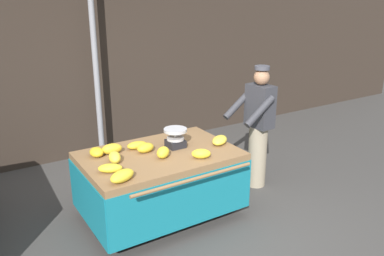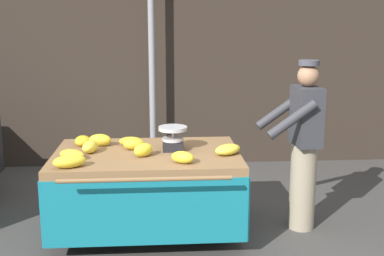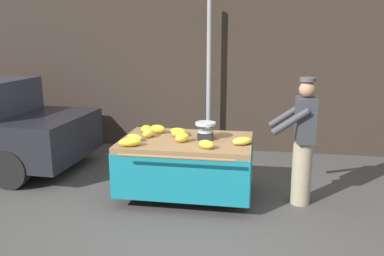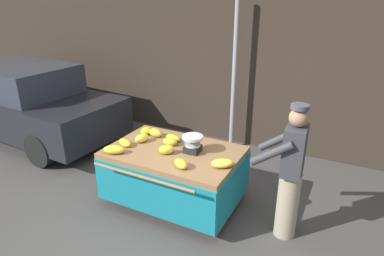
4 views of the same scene
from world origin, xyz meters
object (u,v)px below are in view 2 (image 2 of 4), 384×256
Objects in this scene: street_pole at (152,69)px; banana_bunch_6 at (100,140)px; banana_bunch_2 at (143,150)px; banana_bunch_7 at (72,154)px; banana_bunch_4 at (131,141)px; banana_cart at (147,173)px; banana_bunch_1 at (228,149)px; banana_bunch_9 at (134,144)px; banana_bunch_5 at (90,147)px; banana_bunch_8 at (83,141)px; vendor_person at (303,145)px; banana_bunch_0 at (183,157)px; weighing_scale at (173,138)px; banana_bunch_3 at (69,161)px.

street_pole is 12.40× the size of banana_bunch_6.
street_pole is at bearing 88.30° from banana_bunch_2.
banana_bunch_4 is at bearing 41.22° from banana_bunch_7.
banana_bunch_1 is at bearing -10.03° from banana_cart.
banana_bunch_6 is 0.51m from banana_bunch_7.
banana_bunch_9 is at bearing -75.46° from banana_bunch_4.
banana_bunch_5 reaches higher than banana_bunch_4.
banana_bunch_8 reaches higher than banana_bunch_7.
banana_bunch_4 is 0.45m from banana_bunch_5.
banana_cart is 1.57m from vendor_person.
banana_bunch_4 is at bearing -2.20° from banana_bunch_6.
banana_bunch_2 is at bearing 4.45° from banana_bunch_7.
banana_bunch_8 is (-0.49, 0.03, 0.01)m from banana_bunch_4.
banana_bunch_2 is 0.54m from banana_bunch_5.
banana_bunch_0 reaches higher than banana_bunch_7.
banana_cart is at bearing 169.97° from banana_bunch_1.
banana_bunch_6 is at bearing -6.74° from banana_bunch_8.
banana_bunch_9 is (-0.38, 0.05, -0.06)m from weighing_scale.
weighing_scale is at bearing 99.12° from banana_bunch_0.
weighing_scale is (0.25, 0.06, 0.33)m from banana_cart.
banana_bunch_6 is at bearing 140.68° from banana_bunch_0.
banana_bunch_6 is at bearing 75.07° from banana_bunch_5.
banana_bunch_3 is (-0.63, -0.31, -0.01)m from banana_bunch_2.
weighing_scale reaches higher than banana_bunch_7.
vendor_person is (2.20, 0.50, -0.03)m from banana_bunch_3.
banana_bunch_2 is 0.76m from banana_bunch_8.
banana_bunch_9 reaches higher than banana_bunch_0.
street_pole is 11.78× the size of banana_bunch_4.
banana_bunch_9 is at bearing 111.08° from banana_bunch_2.
banana_bunch_2 reaches higher than banana_bunch_5.
banana_bunch_8 is (0.03, 0.48, 0.01)m from banana_bunch_7.
vendor_person reaches higher than banana_bunch_4.
banana_bunch_8 is at bearing 89.85° from banana_bunch_3.
banana_bunch_1 is at bearing -72.25° from street_pole.
street_pole is at bearing 125.79° from vendor_person.
banana_bunch_7 reaches higher than banana_cart.
banana_bunch_1 is 1.23× the size of banana_bunch_5.
banana_bunch_7 is at bearing -173.94° from vendor_person.
banana_bunch_3 is at bearing -145.15° from banana_cart.
banana_cart is 0.82m from banana_bunch_1.
banana_bunch_1 is 1.31m from banana_bunch_6.
street_pole is 1.68× the size of vendor_person.
banana_bunch_2 is (-0.35, 0.24, 0.01)m from banana_bunch_0.
banana_bunch_0 is 1.19m from banana_bunch_8.
banana_bunch_9 is (-0.89, 0.25, 0.01)m from banana_bunch_1.
banana_bunch_4 is (-0.42, 0.19, -0.07)m from weighing_scale.
banana_bunch_0 is 0.94× the size of banana_bunch_5.
banana_bunch_6 reaches higher than banana_cart.
banana_bunch_7 is (-1.45, -0.06, -0.00)m from banana_bunch_1.
banana_bunch_2 is at bearing -91.70° from street_pole.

